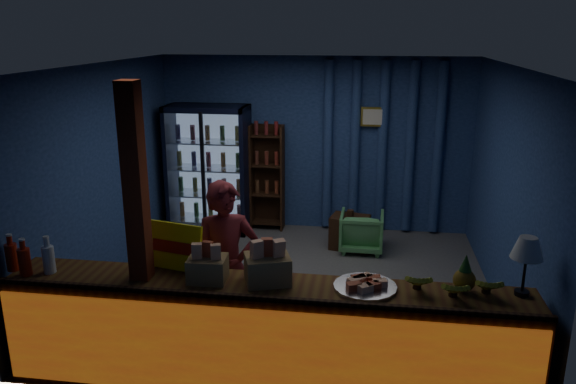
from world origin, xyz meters
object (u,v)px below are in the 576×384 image
object	(u,v)px
green_chair	(362,231)
pastry_tray	(365,285)
shopkeeper	(226,267)
table_lamp	(527,250)

from	to	relation	value
green_chair	pastry_tray	size ratio (longest dim) A/B	1.16
shopkeeper	pastry_tray	distance (m)	1.39
shopkeeper	table_lamp	size ratio (longest dim) A/B	3.38
pastry_tray	table_lamp	size ratio (longest dim) A/B	1.06
green_chair	pastry_tray	distance (m)	3.24
green_chair	table_lamp	distance (m)	3.52
pastry_tray	table_lamp	xyz separation A→B (m)	(1.23, 0.06, 0.35)
shopkeeper	pastry_tray	xyz separation A→B (m)	(1.29, -0.51, 0.15)
green_chair	pastry_tray	world-z (taller)	pastry_tray
green_chair	table_lamp	xyz separation A→B (m)	(1.30, -3.10, 1.06)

